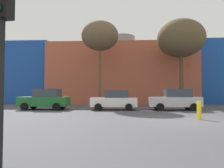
{
  "coord_description": "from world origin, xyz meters",
  "views": [
    {
      "loc": [
        -2.97,
        -11.37,
        1.43
      ],
      "look_at": [
        -4.08,
        8.6,
        2.27
      ],
      "focal_mm": 35.09,
      "sensor_mm": 36.0,
      "label": 1
    }
  ],
  "objects_px": {
    "parked_car_2": "(175,100)",
    "traffic_light_near_left": "(1,23)",
    "bare_tree_0": "(100,36)",
    "parked_car_0": "(45,99)",
    "parked_car_1": "(115,100)",
    "bare_tree_1": "(181,39)",
    "bollard_yellow_0": "(199,110)"
  },
  "relations": [
    {
      "from": "traffic_light_near_left",
      "to": "bare_tree_0",
      "type": "distance_m",
      "value": 20.83
    },
    {
      "from": "parked_car_2",
      "to": "traffic_light_near_left",
      "type": "bearing_deg",
      "value": 66.32
    },
    {
      "from": "parked_car_2",
      "to": "bollard_yellow_0",
      "type": "height_order",
      "value": "parked_car_2"
    },
    {
      "from": "parked_car_0",
      "to": "parked_car_2",
      "type": "xyz_separation_m",
      "value": [
        11.16,
        0.0,
        -0.01
      ]
    },
    {
      "from": "parked_car_0",
      "to": "bare_tree_1",
      "type": "xyz_separation_m",
      "value": [
        13.09,
        5.35,
        6.49
      ]
    },
    {
      "from": "parked_car_2",
      "to": "traffic_light_near_left",
      "type": "relative_size",
      "value": 1.13
    },
    {
      "from": "parked_car_1",
      "to": "parked_car_2",
      "type": "distance_m",
      "value": 5.11
    },
    {
      "from": "bare_tree_0",
      "to": "traffic_light_near_left",
      "type": "bearing_deg",
      "value": -88.75
    },
    {
      "from": "parked_car_0",
      "to": "traffic_light_near_left",
      "type": "height_order",
      "value": "traffic_light_near_left"
    },
    {
      "from": "parked_car_2",
      "to": "bollard_yellow_0",
      "type": "relative_size",
      "value": 4.18
    },
    {
      "from": "parked_car_2",
      "to": "parked_car_0",
      "type": "bearing_deg",
      "value": 0.0
    },
    {
      "from": "parked_car_0",
      "to": "bare_tree_1",
      "type": "height_order",
      "value": "bare_tree_1"
    },
    {
      "from": "parked_car_1",
      "to": "traffic_light_near_left",
      "type": "xyz_separation_m",
      "value": [
        -1.43,
        -14.9,
        1.87
      ]
    },
    {
      "from": "parked_car_0",
      "to": "traffic_light_near_left",
      "type": "relative_size",
      "value": 1.14
    },
    {
      "from": "bare_tree_1",
      "to": "parked_car_1",
      "type": "bearing_deg",
      "value": -142.76
    },
    {
      "from": "parked_car_2",
      "to": "bare_tree_1",
      "type": "height_order",
      "value": "bare_tree_1"
    },
    {
      "from": "parked_car_1",
      "to": "parked_car_2",
      "type": "xyz_separation_m",
      "value": [
        5.11,
        0.0,
        0.05
      ]
    },
    {
      "from": "traffic_light_near_left",
      "to": "bollard_yellow_0",
      "type": "distance_m",
      "value": 10.79
    },
    {
      "from": "parked_car_0",
      "to": "bare_tree_0",
      "type": "height_order",
      "value": "bare_tree_0"
    },
    {
      "from": "bare_tree_0",
      "to": "bare_tree_1",
      "type": "distance_m",
      "value": 8.91
    },
    {
      "from": "parked_car_0",
      "to": "parked_car_1",
      "type": "height_order",
      "value": "parked_car_0"
    },
    {
      "from": "parked_car_1",
      "to": "bare_tree_0",
      "type": "distance_m",
      "value": 8.93
    },
    {
      "from": "parked_car_0",
      "to": "bare_tree_0",
      "type": "xyz_separation_m",
      "value": [
        4.19,
        5.29,
        6.88
      ]
    },
    {
      "from": "parked_car_1",
      "to": "bare_tree_1",
      "type": "relative_size",
      "value": 0.41
    },
    {
      "from": "parked_car_1",
      "to": "parked_car_2",
      "type": "height_order",
      "value": "parked_car_2"
    },
    {
      "from": "traffic_light_near_left",
      "to": "parked_car_0",
      "type": "bearing_deg",
      "value": -152.7
    },
    {
      "from": "parked_car_0",
      "to": "parked_car_1",
      "type": "bearing_deg",
      "value": 180.0
    },
    {
      "from": "parked_car_1",
      "to": "bollard_yellow_0",
      "type": "height_order",
      "value": "parked_car_1"
    },
    {
      "from": "parked_car_0",
      "to": "bollard_yellow_0",
      "type": "bearing_deg",
      "value": 149.54
    },
    {
      "from": "parked_car_0",
      "to": "bare_tree_0",
      "type": "relative_size",
      "value": 0.44
    },
    {
      "from": "bare_tree_1",
      "to": "bollard_yellow_0",
      "type": "xyz_separation_m",
      "value": [
        -2.12,
        -11.8,
        -6.9
      ]
    },
    {
      "from": "bare_tree_1",
      "to": "parked_car_2",
      "type": "bearing_deg",
      "value": -109.81
    }
  ]
}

